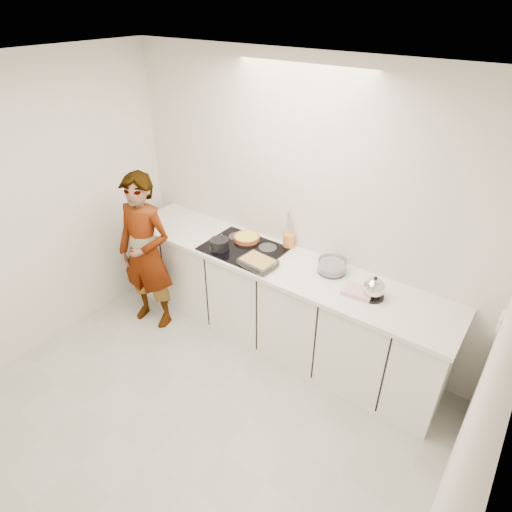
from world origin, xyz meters
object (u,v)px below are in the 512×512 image
Objects in this scene: kettle at (374,289)px; hob at (243,248)px; mixing_bowl at (332,267)px; baking_dish at (258,262)px; utensil_crock at (289,241)px; tart_dish at (247,238)px; cook at (146,253)px; saucepan at (220,244)px.

hob is at bearing -179.43° from kettle.
mixing_bowl is at bearing 162.77° from kettle.
utensil_crock is (0.03, 0.45, 0.02)m from baking_dish.
utensil_crock reaches higher than hob.
hob is at bearing -64.85° from tart_dish.
hob is 2.44× the size of mixing_bowl.
utensil_crock is 1.38m from cook.
tart_dish is at bearing 174.42° from kettle.
cook is (-0.82, -0.48, -0.11)m from hob.
saucepan is 1.55× the size of utensil_crock.
kettle is at bearing -17.23° from mixing_bowl.
saucepan is 0.64m from utensil_crock.
kettle is at bearing 0.57° from hob.
saucepan is 1.45m from kettle.
cook reaches higher than hob.
mixing_bowl is at bearing 0.15° from tart_dish.
hob is 0.86m from mixing_bowl.
saucepan is at bearing 176.72° from baking_dish.
mixing_bowl is at bearing 28.84° from baking_dish.
cook is (-0.65, -0.35, -0.17)m from saucepan.
utensil_crock is at bearing 164.00° from kettle.
utensil_crock is (-0.95, 0.27, -0.02)m from kettle.
kettle reaches higher than utensil_crock.
baking_dish is at bearing -151.16° from mixing_bowl.
saucepan is (-0.17, -0.14, 0.06)m from hob.
tart_dish is at bearing -179.85° from mixing_bowl.
hob is 3.33× the size of kettle.
hob is 2.37× the size of tart_dish.
cook reaches higher than saucepan.
baking_dish is at bearing -29.59° from hob.
baking_dish is at bearing 5.53° from cook.
kettle is (1.27, 0.01, 0.08)m from hob.
cook is (-1.66, -0.63, -0.16)m from mixing_bowl.
saucepan is at bearing 17.43° from cook.
baking_dish is 1.00m from kettle.
hob is 1.27m from kettle.
hob is 0.16m from tart_dish.
utensil_crock is 0.08× the size of cook.
mixing_bowl reaches higher than tart_dish.
saucepan is (-0.10, -0.28, 0.03)m from tart_dish.
utensil_crock is (0.49, 0.42, 0.01)m from saucepan.
cook reaches higher than kettle.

